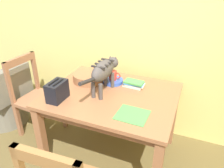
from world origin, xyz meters
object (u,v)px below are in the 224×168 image
at_px(cat, 104,70).
at_px(wicker_armchair, 4,102).
at_px(wooden_chair_far, 36,98).
at_px(dining_table, 112,102).
at_px(saucer_bowl, 113,81).
at_px(magazine, 132,115).
at_px(wicker_basket, 89,77).
at_px(toaster, 57,91).
at_px(coffee_mug, 113,75).
at_px(book_stack, 134,84).

height_order(cat, wicker_armchair, cat).
height_order(cat, wooden_chair_far, cat).
relative_size(dining_table, wooden_chair_far, 1.26).
distance_m(saucer_bowl, magazine, 0.59).
height_order(saucer_bowl, wicker_basket, wicker_basket).
relative_size(wicker_basket, toaster, 1.63).
relative_size(wicker_basket, wooden_chair_far, 0.35).
bearing_deg(wooden_chair_far, wicker_basket, 104.56).
bearing_deg(dining_table, saucer_bowl, 109.90).
height_order(magazine, wooden_chair_far, wooden_chair_far).
height_order(wooden_chair_far, wicker_armchair, wooden_chair_far).
xyz_separation_m(saucer_bowl, magazine, (0.36, -0.47, -0.01)).
bearing_deg(magazine, coffee_mug, 128.78).
bearing_deg(saucer_bowl, wooden_chair_far, -169.03).
height_order(saucer_bowl, toaster, toaster).
bearing_deg(coffee_mug, cat, -93.41).
relative_size(coffee_mug, magazine, 0.49).
bearing_deg(magazine, book_stack, 107.83).
distance_m(cat, wicker_basket, 0.32).
bearing_deg(wooden_chair_far, toaster, 65.11).
relative_size(cat, wicker_armchair, 0.85).
bearing_deg(wooden_chair_far, magazine, 81.06).
height_order(magazine, wicker_armchair, wicker_armchair).
height_order(magazine, wicker_basket, wicker_basket).
bearing_deg(coffee_mug, toaster, -123.60).
distance_m(magazine, book_stack, 0.49).
xyz_separation_m(book_stack, wooden_chair_far, (-1.12, -0.17, -0.32)).
relative_size(magazine, wooden_chair_far, 0.27).
distance_m(cat, saucer_bowl, 0.28).
distance_m(cat, coffee_mug, 0.24).
height_order(dining_table, coffee_mug, coffee_mug).
relative_size(book_stack, toaster, 1.04).
xyz_separation_m(dining_table, toaster, (-0.40, -0.28, 0.18)).
xyz_separation_m(wicker_basket, wicker_armchair, (-1.18, -0.12, -0.52)).
distance_m(dining_table, book_stack, 0.29).
xyz_separation_m(dining_table, wicker_armchair, (-1.51, 0.04, -0.39)).
relative_size(saucer_bowl, wicker_armchair, 0.26).
xyz_separation_m(toaster, wooden_chair_far, (-0.57, 0.32, -0.38)).
distance_m(book_stack, wicker_basket, 0.47).
xyz_separation_m(saucer_bowl, wicker_armchair, (-1.43, -0.18, -0.50)).
distance_m(cat, magazine, 0.50).
xyz_separation_m(cat, magazine, (0.37, -0.28, -0.21)).
relative_size(book_stack, wicker_armchair, 0.27).
xyz_separation_m(wicker_basket, toaster, (-0.08, -0.44, 0.04)).
bearing_deg(magazine, dining_table, 139.41).
distance_m(dining_table, cat, 0.32).
height_order(saucer_bowl, coffee_mug, coffee_mug).
height_order(wicker_basket, wooden_chair_far, wooden_chair_far).
bearing_deg(saucer_bowl, toaster, -123.26).
relative_size(dining_table, book_stack, 5.71).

